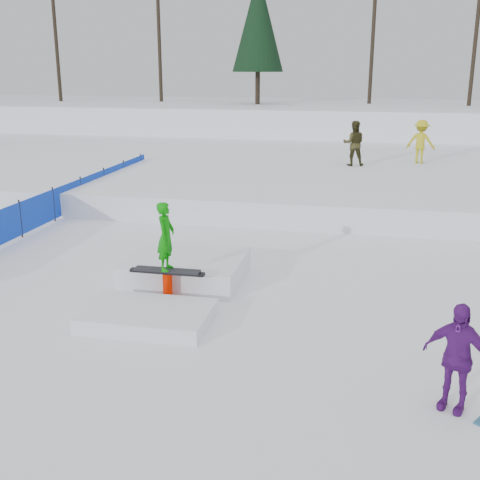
% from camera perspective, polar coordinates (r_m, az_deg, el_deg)
% --- Properties ---
extents(ground, '(120.00, 120.00, 0.00)m').
position_cam_1_polar(ground, '(11.76, -4.46, -7.68)').
color(ground, white).
extents(snow_berm, '(60.00, 14.00, 2.40)m').
position_cam_1_polar(snow_berm, '(40.57, 7.71, 11.01)').
color(snow_berm, white).
rests_on(snow_berm, ground).
extents(snow_midrise, '(50.00, 18.00, 0.80)m').
position_cam_1_polar(snow_midrise, '(26.83, 5.23, 6.78)').
color(snow_midrise, white).
rests_on(snow_midrise, ground).
extents(safety_fence, '(0.05, 16.00, 1.10)m').
position_cam_1_polar(safety_fence, '(19.89, -17.25, 3.26)').
color(safety_fence, '#1037BE').
rests_on(safety_fence, ground).
extents(treeline, '(40.24, 4.22, 10.50)m').
position_cam_1_polar(treeline, '(38.79, 17.55, 19.46)').
color(treeline, black).
rests_on(treeline, snow_berm).
extents(walker_olive, '(0.95, 0.77, 1.82)m').
position_cam_1_polar(walker_olive, '(25.28, 10.74, 9.00)').
color(walker_olive, '#2F2C13').
rests_on(walker_olive, snow_midrise).
extents(walker_ygreen, '(1.29, 0.94, 1.80)m').
position_cam_1_polar(walker_ygreen, '(26.60, 16.76, 8.92)').
color(walker_ygreen, gold).
rests_on(walker_ygreen, snow_midrise).
extents(spectator_purple, '(1.03, 0.76, 1.62)m').
position_cam_1_polar(spectator_purple, '(9.13, 19.81, -10.39)').
color(spectator_purple, '#581777').
rests_on(spectator_purple, ground).
extents(jib_rail_feature, '(2.60, 4.40, 2.11)m').
position_cam_1_polar(jib_rail_feature, '(13.20, -6.07, -3.58)').
color(jib_rail_feature, white).
rests_on(jib_rail_feature, ground).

